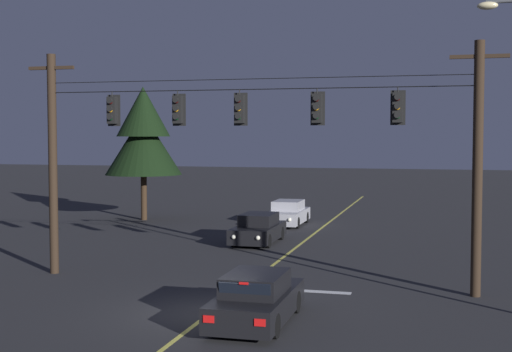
{
  "coord_description": "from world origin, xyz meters",
  "views": [
    {
      "loc": [
        6.39,
        -19.08,
        5.1
      ],
      "look_at": [
        0.0,
        5.2,
        3.66
      ],
      "focal_mm": 49.9,
      "sensor_mm": 36.0,
      "label": 1
    }
  ],
  "objects_px": {
    "traffic_light_rightmost": "(398,107)",
    "tree_verge_far": "(143,135)",
    "traffic_light_leftmost": "(112,110)",
    "traffic_light_left_inner": "(178,109)",
    "traffic_light_right_inner": "(317,108)",
    "car_oncoming_trailing": "(288,214)",
    "traffic_light_centre": "(239,109)",
    "car_waiting_near_lane": "(256,299)",
    "car_oncoming_lead": "(258,229)"
  },
  "relations": [
    {
      "from": "traffic_light_left_inner",
      "to": "car_oncoming_lead",
      "type": "relative_size",
      "value": 0.28
    },
    {
      "from": "traffic_light_leftmost",
      "to": "traffic_light_left_inner",
      "type": "xyz_separation_m",
      "value": [
        2.49,
        0.0,
        0.0
      ]
    },
    {
      "from": "car_oncoming_trailing",
      "to": "car_oncoming_lead",
      "type": "bearing_deg",
      "value": -89.51
    },
    {
      "from": "traffic_light_leftmost",
      "to": "traffic_light_centre",
      "type": "bearing_deg",
      "value": 0.0
    },
    {
      "from": "traffic_light_centre",
      "to": "tree_verge_far",
      "type": "height_order",
      "value": "tree_verge_far"
    },
    {
      "from": "traffic_light_right_inner",
      "to": "tree_verge_far",
      "type": "height_order",
      "value": "tree_verge_far"
    },
    {
      "from": "car_oncoming_trailing",
      "to": "traffic_light_right_inner",
      "type": "bearing_deg",
      "value": -74.56
    },
    {
      "from": "car_waiting_near_lane",
      "to": "tree_verge_far",
      "type": "distance_m",
      "value": 24.88
    },
    {
      "from": "traffic_light_leftmost",
      "to": "tree_verge_far",
      "type": "height_order",
      "value": "tree_verge_far"
    },
    {
      "from": "car_oncoming_trailing",
      "to": "tree_verge_far",
      "type": "distance_m",
      "value": 9.95
    },
    {
      "from": "traffic_light_centre",
      "to": "car_oncoming_lead",
      "type": "xyz_separation_m",
      "value": [
        -1.7,
        9.08,
        -5.34
      ]
    },
    {
      "from": "car_oncoming_lead",
      "to": "car_oncoming_trailing",
      "type": "distance_m",
      "value": 6.93
    },
    {
      "from": "traffic_light_leftmost",
      "to": "traffic_light_left_inner",
      "type": "bearing_deg",
      "value": 0.0
    },
    {
      "from": "traffic_light_centre",
      "to": "traffic_light_right_inner",
      "type": "xyz_separation_m",
      "value": [
        2.66,
        0.0,
        0.0
      ]
    },
    {
      "from": "traffic_light_centre",
      "to": "car_waiting_near_lane",
      "type": "height_order",
      "value": "traffic_light_centre"
    },
    {
      "from": "traffic_light_centre",
      "to": "car_oncoming_trailing",
      "type": "height_order",
      "value": "traffic_light_centre"
    },
    {
      "from": "traffic_light_right_inner",
      "to": "traffic_light_leftmost",
      "type": "bearing_deg",
      "value": 180.0
    },
    {
      "from": "traffic_light_right_inner",
      "to": "car_waiting_near_lane",
      "type": "bearing_deg",
      "value": -99.28
    },
    {
      "from": "traffic_light_left_inner",
      "to": "traffic_light_rightmost",
      "type": "height_order",
      "value": "same"
    },
    {
      "from": "traffic_light_leftmost",
      "to": "car_oncoming_lead",
      "type": "distance_m",
      "value": 10.96
    },
    {
      "from": "traffic_light_leftmost",
      "to": "car_waiting_near_lane",
      "type": "distance_m",
      "value": 9.78
    },
    {
      "from": "traffic_light_left_inner",
      "to": "traffic_light_centre",
      "type": "distance_m",
      "value": 2.24
    },
    {
      "from": "tree_verge_far",
      "to": "traffic_light_leftmost",
      "type": "bearing_deg",
      "value": -69.88
    },
    {
      "from": "traffic_light_right_inner",
      "to": "tree_verge_far",
      "type": "xyz_separation_m",
      "value": [
        -13.32,
        16.18,
        -0.89
      ]
    },
    {
      "from": "traffic_light_centre",
      "to": "car_waiting_near_lane",
      "type": "xyz_separation_m",
      "value": [
        1.87,
        -4.85,
        -5.34
      ]
    },
    {
      "from": "traffic_light_centre",
      "to": "car_oncoming_trailing",
      "type": "relative_size",
      "value": 0.28
    },
    {
      "from": "car_waiting_near_lane",
      "to": "car_oncoming_trailing",
      "type": "distance_m",
      "value": 21.17
    },
    {
      "from": "traffic_light_leftmost",
      "to": "car_oncoming_lead",
      "type": "relative_size",
      "value": 0.28
    },
    {
      "from": "car_oncoming_lead",
      "to": "car_oncoming_trailing",
      "type": "relative_size",
      "value": 1.0
    },
    {
      "from": "traffic_light_rightmost",
      "to": "traffic_light_left_inner",
      "type": "bearing_deg",
      "value": 180.0
    },
    {
      "from": "car_waiting_near_lane",
      "to": "tree_verge_far",
      "type": "relative_size",
      "value": 0.54
    },
    {
      "from": "tree_verge_far",
      "to": "traffic_light_right_inner",
      "type": "bearing_deg",
      "value": -50.55
    },
    {
      "from": "traffic_light_rightmost",
      "to": "car_oncoming_lead",
      "type": "xyz_separation_m",
      "value": [
        -6.98,
        9.08,
        -5.34
      ]
    },
    {
      "from": "traffic_light_right_inner",
      "to": "tree_verge_far",
      "type": "bearing_deg",
      "value": 129.45
    },
    {
      "from": "traffic_light_left_inner",
      "to": "car_oncoming_lead",
      "type": "height_order",
      "value": "traffic_light_left_inner"
    },
    {
      "from": "car_oncoming_lead",
      "to": "traffic_light_left_inner",
      "type": "bearing_deg",
      "value": -93.39
    },
    {
      "from": "traffic_light_rightmost",
      "to": "car_oncoming_trailing",
      "type": "height_order",
      "value": "traffic_light_rightmost"
    },
    {
      "from": "car_oncoming_trailing",
      "to": "tree_verge_far",
      "type": "height_order",
      "value": "tree_verge_far"
    },
    {
      "from": "traffic_light_leftmost",
      "to": "tree_verge_far",
      "type": "bearing_deg",
      "value": 110.12
    },
    {
      "from": "traffic_light_rightmost",
      "to": "tree_verge_far",
      "type": "distance_m",
      "value": 22.73
    },
    {
      "from": "car_waiting_near_lane",
      "to": "car_oncoming_trailing",
      "type": "relative_size",
      "value": 0.98
    },
    {
      "from": "car_waiting_near_lane",
      "to": "car_oncoming_trailing",
      "type": "height_order",
      "value": "same"
    },
    {
      "from": "car_waiting_near_lane",
      "to": "traffic_light_left_inner",
      "type": "bearing_deg",
      "value": 130.28
    },
    {
      "from": "traffic_light_right_inner",
      "to": "car_oncoming_trailing",
      "type": "xyz_separation_m",
      "value": [
        -4.42,
        16.01,
        -5.34
      ]
    },
    {
      "from": "traffic_light_left_inner",
      "to": "tree_verge_far",
      "type": "xyz_separation_m",
      "value": [
        -8.42,
        16.18,
        -0.89
      ]
    },
    {
      "from": "traffic_light_rightmost",
      "to": "car_waiting_near_lane",
      "type": "height_order",
      "value": "traffic_light_rightmost"
    },
    {
      "from": "car_oncoming_lead",
      "to": "car_oncoming_trailing",
      "type": "bearing_deg",
      "value": 90.49
    },
    {
      "from": "traffic_light_rightmost",
      "to": "car_oncoming_lead",
      "type": "distance_m",
      "value": 12.64
    },
    {
      "from": "car_oncoming_lead",
      "to": "tree_verge_far",
      "type": "height_order",
      "value": "tree_verge_far"
    },
    {
      "from": "car_oncoming_lead",
      "to": "car_waiting_near_lane",
      "type": "bearing_deg",
      "value": -75.62
    }
  ]
}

